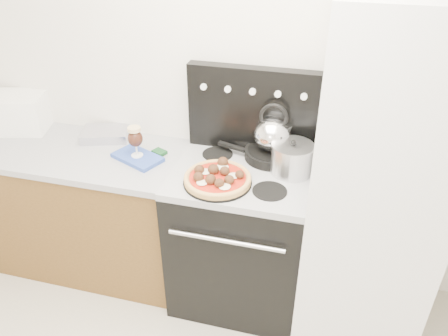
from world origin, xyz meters
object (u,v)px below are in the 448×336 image
(beer_glass, at_px, (136,141))
(stock_pot, at_px, (292,160))
(fridge, at_px, (375,188))
(stove_body, at_px, (240,238))
(skillet, at_px, (271,154))
(oven_mitt, at_px, (138,157))
(base_cabinet, at_px, (80,209))
(pizza, at_px, (218,177))
(tea_kettle, at_px, (273,131))
(pizza_pan, at_px, (218,182))
(toaster_oven, at_px, (17,112))

(beer_glass, bearing_deg, stock_pot, 3.38)
(fridge, bearing_deg, stove_body, 177.95)
(stove_body, distance_m, skillet, 0.56)
(skillet, height_order, stock_pot, stock_pot)
(oven_mitt, bearing_deg, base_cabinet, 178.23)
(stove_body, height_order, beer_glass, beer_glass)
(base_cabinet, xyz_separation_m, fridge, (1.80, -0.05, 0.52))
(fridge, bearing_deg, oven_mitt, 178.48)
(beer_glass, bearing_deg, pizza, -16.07)
(oven_mitt, height_order, tea_kettle, tea_kettle)
(stock_pot, bearing_deg, tea_kettle, 135.94)
(tea_kettle, distance_m, stock_pot, 0.20)
(skillet, bearing_deg, tea_kettle, 0.00)
(pizza_pan, xyz_separation_m, tea_kettle, (0.23, 0.33, 0.17))
(fridge, relative_size, toaster_oven, 5.11)
(base_cabinet, height_order, stove_body, stove_body)
(base_cabinet, xyz_separation_m, beer_glass, (0.48, -0.01, 0.59))
(beer_glass, distance_m, skillet, 0.78)
(oven_mitt, height_order, skillet, skillet)
(toaster_oven, relative_size, stock_pot, 1.68)
(pizza, bearing_deg, tea_kettle, 55.05)
(stove_body, bearing_deg, toaster_oven, 173.01)
(pizza_pan, height_order, tea_kettle, tea_kettle)
(skillet, xyz_separation_m, tea_kettle, (0.00, 0.00, 0.15))
(fridge, bearing_deg, base_cabinet, 178.41)
(base_cabinet, relative_size, pizza_pan, 4.00)
(stock_pot, bearing_deg, fridge, -11.26)
(stove_body, xyz_separation_m, pizza_pan, (-0.10, -0.14, 0.49))
(skillet, bearing_deg, pizza, -124.95)
(stove_body, xyz_separation_m, beer_glass, (-0.63, 0.01, 0.58))
(base_cabinet, bearing_deg, tea_kettle, 7.51)
(pizza_pan, distance_m, stock_pot, 0.42)
(oven_mitt, bearing_deg, pizza, -16.07)
(tea_kettle, relative_size, stock_pot, 1.07)
(base_cabinet, bearing_deg, beer_glass, -1.77)
(base_cabinet, relative_size, tea_kettle, 6.09)
(stove_body, height_order, fridge, fridge)
(toaster_oven, relative_size, tea_kettle, 1.56)
(pizza, distance_m, skillet, 0.40)
(toaster_oven, relative_size, skillet, 1.21)
(skillet, bearing_deg, fridge, -20.51)
(base_cabinet, height_order, tea_kettle, tea_kettle)
(fridge, relative_size, pizza_pan, 5.24)
(pizza_pan, bearing_deg, stock_pot, 29.58)
(beer_glass, distance_m, stock_pot, 0.89)
(fridge, bearing_deg, toaster_oven, 174.54)
(beer_glass, relative_size, stock_pot, 0.84)
(pizza_pan, distance_m, pizza, 0.03)
(oven_mitt, bearing_deg, pizza_pan, -16.07)
(toaster_oven, xyz_separation_m, pizza, (1.44, -0.33, -0.06))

